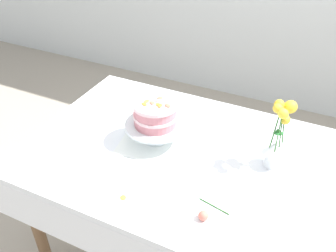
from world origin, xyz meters
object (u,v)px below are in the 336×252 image
Objects in this scene: dining_table at (174,168)px; flower_vase at (277,138)px; fallen_rose at (204,215)px; cake_stand at (156,127)px; layer_cake at (155,113)px.

flower_vase is (0.42, 0.11, 0.24)m from dining_table.
fallen_rose is at bearing -49.23° from dining_table.
dining_table is at bearing -165.31° from flower_vase.
fallen_rose is at bearing -42.40° from cake_stand.
cake_stand is 0.08m from layer_cake.
layer_cake is at bearing 158.77° from dining_table.
dining_table is 0.50m from flower_vase.
fallen_rose reaches higher than dining_table.
cake_stand is 0.89× the size of flower_vase.
flower_vase is (0.54, 0.06, -0.01)m from layer_cake.
fallen_rose is (0.26, -0.30, 0.11)m from dining_table.
cake_stand is 0.55m from flower_vase.
cake_stand reaches higher than dining_table.
cake_stand reaches higher than fallen_rose.
flower_vase is at bearing 6.63° from layer_cake.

